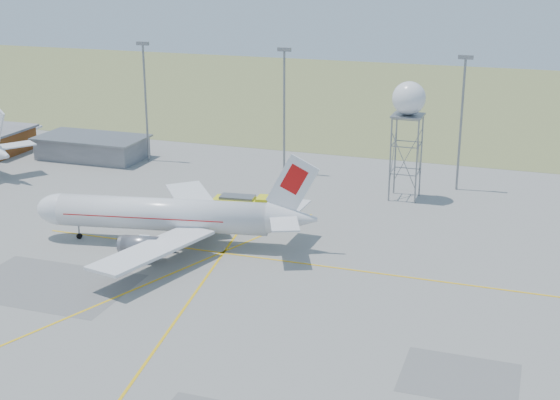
% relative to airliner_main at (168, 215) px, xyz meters
% --- Properties ---
extents(ground, '(400.00, 400.00, 0.00)m').
position_rel_airliner_main_xyz_m(ground, '(13.35, -30.74, -3.76)').
color(ground, '#969691').
rests_on(ground, ground).
extents(grass_strip, '(400.00, 120.00, 0.03)m').
position_rel_airliner_main_xyz_m(grass_strip, '(13.35, 109.26, -3.74)').
color(grass_strip, '#616F3D').
rests_on(grass_strip, ground).
extents(building_grey, '(19.00, 10.00, 3.90)m').
position_rel_airliner_main_xyz_m(building_grey, '(-31.65, 33.26, -1.78)').
color(building_grey, gray).
rests_on(building_grey, ground).
extents(mast_a, '(2.20, 0.50, 20.50)m').
position_rel_airliner_main_xyz_m(mast_a, '(-21.65, 35.26, 8.31)').
color(mast_a, slate).
rests_on(mast_a, ground).
extents(mast_b, '(2.20, 0.50, 20.50)m').
position_rel_airliner_main_xyz_m(mast_b, '(3.35, 35.26, 8.31)').
color(mast_b, slate).
rests_on(mast_b, ground).
extents(mast_c, '(2.20, 0.50, 20.50)m').
position_rel_airliner_main_xyz_m(mast_c, '(31.35, 35.26, 8.31)').
color(mast_c, slate).
rests_on(mast_c, ground).
extents(airliner_main, '(35.91, 34.46, 12.26)m').
position_rel_airliner_main_xyz_m(airliner_main, '(0.00, 0.00, 0.00)').
color(airliner_main, silver).
rests_on(airliner_main, ground).
extents(radar_tower, '(4.80, 4.80, 17.38)m').
position_rel_airliner_main_xyz_m(radar_tower, '(24.52, 28.21, 6.00)').
color(radar_tower, slate).
rests_on(radar_tower, ground).
extents(fire_truck, '(8.67, 4.11, 3.36)m').
position_rel_airliner_main_xyz_m(fire_truck, '(5.79, 11.81, -2.14)').
color(fire_truck, yellow).
rests_on(fire_truck, ground).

